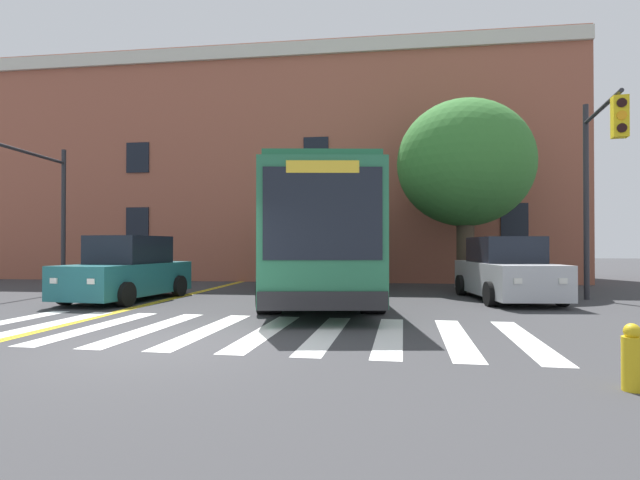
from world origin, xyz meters
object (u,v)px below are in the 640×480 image
object	(u,v)px
car_silver_far_lane	(506,271)
car_teal_near_lane	(128,271)
car_grey_behind_bus	(323,262)
fire_hydrant	(632,358)
street_tree_curbside_large	(465,164)
traffic_light_near_corner	(598,164)
city_bus	(319,237)
traffic_light_far_corner	(31,189)

from	to	relation	value
car_silver_far_lane	car_teal_near_lane	bearing A→B (deg)	-171.85
car_silver_far_lane	car_grey_behind_bus	bearing A→B (deg)	125.35
car_silver_far_lane	fire_hydrant	world-z (taller)	car_silver_far_lane
car_silver_far_lane	car_grey_behind_bus	size ratio (longest dim) A/B	1.25
car_teal_near_lane	street_tree_curbside_large	world-z (taller)	street_tree_curbside_large
street_tree_curbside_large	car_grey_behind_bus	bearing A→B (deg)	135.89
fire_hydrant	traffic_light_near_corner	bearing A→B (deg)	70.74
car_teal_near_lane	traffic_light_near_corner	xyz separation A→B (m)	(13.37, 0.80, 3.01)
city_bus	car_grey_behind_bus	distance (m)	9.66
traffic_light_near_corner	traffic_light_far_corner	bearing A→B (deg)	178.29
traffic_light_far_corner	fire_hydrant	xyz separation A→B (m)	(14.56, -9.14, -3.15)
street_tree_curbside_large	traffic_light_far_corner	bearing A→B (deg)	-165.24
city_bus	car_teal_near_lane	world-z (taller)	city_bus
car_grey_behind_bus	traffic_light_near_corner	world-z (taller)	traffic_light_near_corner
city_bus	car_silver_far_lane	xyz separation A→B (m)	(5.58, -0.01, -1.05)
city_bus	street_tree_curbside_large	size ratio (longest dim) A/B	1.74
car_grey_behind_bus	fire_hydrant	size ratio (longest dim) A/B	5.30
street_tree_curbside_large	fire_hydrant	world-z (taller)	street_tree_curbside_large
car_teal_near_lane	traffic_light_near_corner	distance (m)	13.73
traffic_light_near_corner	fire_hydrant	size ratio (longest dim) A/B	7.81
traffic_light_near_corner	city_bus	bearing A→B (deg)	174.21
car_silver_far_lane	traffic_light_near_corner	xyz separation A→B (m)	(2.28, -0.79, 3.02)
traffic_light_near_corner	fire_hydrant	world-z (taller)	traffic_light_near_corner
car_grey_behind_bus	city_bus	bearing A→B (deg)	-82.93
traffic_light_far_corner	car_silver_far_lane	bearing A→B (deg)	0.98
car_silver_far_lane	traffic_light_near_corner	world-z (taller)	traffic_light_near_corner
car_grey_behind_bus	traffic_light_far_corner	world-z (taller)	traffic_light_far_corner
car_grey_behind_bus	traffic_light_far_corner	bearing A→B (deg)	-131.02
traffic_light_far_corner	street_tree_curbside_large	bearing A→B (deg)	14.76
city_bus	traffic_light_far_corner	distance (m)	9.84
car_grey_behind_bus	traffic_light_far_corner	size ratio (longest dim) A/B	0.76
city_bus	traffic_light_near_corner	world-z (taller)	traffic_light_near_corner
street_tree_curbside_large	car_silver_far_lane	bearing A→B (deg)	-79.96
car_silver_far_lane	fire_hydrant	xyz separation A→B (m)	(-0.73, -9.41, -0.49)
city_bus	fire_hydrant	world-z (taller)	city_bus
car_grey_behind_bus	fire_hydrant	bearing A→B (deg)	-72.33
car_teal_near_lane	fire_hydrant	xyz separation A→B (m)	(10.36, -7.82, -0.50)
car_silver_far_lane	fire_hydrant	distance (m)	9.45
car_teal_near_lane	street_tree_curbside_large	bearing A→B (deg)	26.38
street_tree_curbside_large	car_teal_near_lane	bearing A→B (deg)	-153.62
traffic_light_far_corner	fire_hydrant	world-z (taller)	traffic_light_far_corner
city_bus	car_grey_behind_bus	world-z (taller)	city_bus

